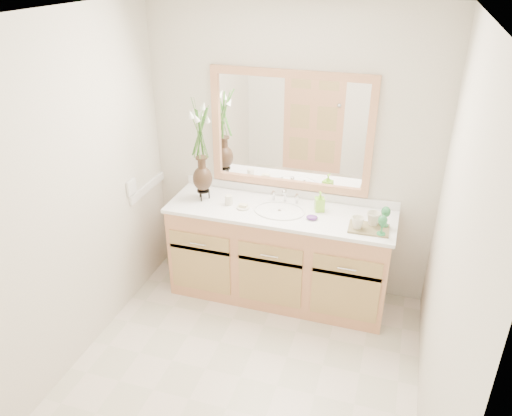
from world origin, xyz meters
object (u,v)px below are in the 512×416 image
(tumbler, at_px, (229,200))
(soap_bottle, at_px, (320,202))
(flower_vase, at_px, (200,139))
(tray, at_px, (369,229))

(tumbler, bearing_deg, soap_bottle, 8.51)
(flower_vase, height_order, tray, flower_vase)
(tumbler, bearing_deg, tray, -4.01)
(flower_vase, bearing_deg, tray, -4.66)
(soap_bottle, relative_size, tray, 0.50)
(soap_bottle, xyz_separation_m, tray, (0.41, -0.19, -0.07))
(soap_bottle, bearing_deg, tumbler, 168.34)
(flower_vase, xyz_separation_m, tumbler, (0.24, -0.03, -0.49))
(flower_vase, bearing_deg, soap_bottle, 4.52)
(flower_vase, height_order, tumbler, flower_vase)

